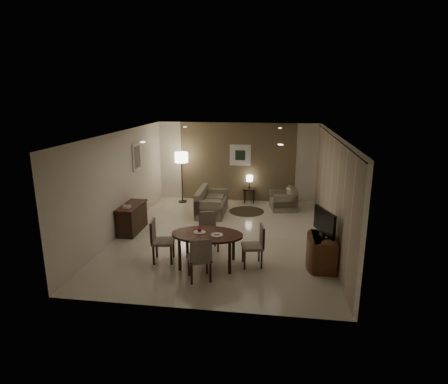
# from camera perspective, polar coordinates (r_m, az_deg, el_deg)

# --- Properties ---
(room_shell) EXTENTS (5.50, 7.00, 2.70)m
(room_shell) POSITION_cam_1_polar(r_m,az_deg,el_deg) (9.93, 0.16, 1.41)
(room_shell) COLOR beige
(room_shell) RESTS_ON ground
(taupe_accent) EXTENTS (3.96, 0.03, 2.70)m
(taupe_accent) POSITION_cam_1_polar(r_m,az_deg,el_deg) (12.93, 2.05, 4.56)
(taupe_accent) COLOR brown
(taupe_accent) RESTS_ON wall_back
(curtain_wall) EXTENTS (0.08, 6.70, 2.58)m
(curtain_wall) POSITION_cam_1_polar(r_m,az_deg,el_deg) (9.56, 15.94, 0.10)
(curtain_wall) COLOR beige
(curtain_wall) RESTS_ON wall_right
(curtain_rod) EXTENTS (0.03, 6.80, 0.03)m
(curtain_rod) POSITION_cam_1_polar(r_m,az_deg,el_deg) (9.32, 16.52, 7.97)
(curtain_rod) COLOR black
(curtain_rod) RESTS_ON wall_right
(art_back_frame) EXTENTS (0.72, 0.03, 0.72)m
(art_back_frame) POSITION_cam_1_polar(r_m,az_deg,el_deg) (12.86, 2.49, 5.63)
(art_back_frame) COLOR silver
(art_back_frame) RESTS_ON wall_back
(art_back_canvas) EXTENTS (0.34, 0.01, 0.34)m
(art_back_canvas) POSITION_cam_1_polar(r_m,az_deg,el_deg) (12.84, 2.49, 5.62)
(art_back_canvas) COLOR black
(art_back_canvas) RESTS_ON wall_back
(art_left_frame) EXTENTS (0.03, 0.60, 0.80)m
(art_left_frame) POSITION_cam_1_polar(r_m,az_deg,el_deg) (11.28, -13.14, 5.23)
(art_left_frame) COLOR silver
(art_left_frame) RESTS_ON wall_left
(art_left_canvas) EXTENTS (0.01, 0.46, 0.64)m
(art_left_canvas) POSITION_cam_1_polar(r_m,az_deg,el_deg) (11.27, -13.07, 5.23)
(art_left_canvas) COLOR gray
(art_left_canvas) RESTS_ON wall_left
(downlight_nl) EXTENTS (0.10, 0.10, 0.01)m
(downlight_nl) POSITION_cam_1_polar(r_m,az_deg,el_deg) (7.92, -12.26, 7.44)
(downlight_nl) COLOR white
(downlight_nl) RESTS_ON ceiling
(downlight_nr) EXTENTS (0.10, 0.10, 0.01)m
(downlight_nr) POSITION_cam_1_polar(r_m,az_deg,el_deg) (7.43, 8.62, 7.14)
(downlight_nr) COLOR white
(downlight_nr) RESTS_ON ceiling
(downlight_fl) EXTENTS (0.10, 0.10, 0.01)m
(downlight_fl) POSITION_cam_1_polar(r_m,az_deg,el_deg) (11.35, -5.96, 9.85)
(downlight_fl) COLOR white
(downlight_fl) RESTS_ON ceiling
(downlight_fr) EXTENTS (0.10, 0.10, 0.01)m
(downlight_fr) POSITION_cam_1_polar(r_m,az_deg,el_deg) (11.01, 8.53, 9.62)
(downlight_fr) COLOR white
(downlight_fr) RESTS_ON ceiling
(console_desk) EXTENTS (0.48, 1.20, 0.75)m
(console_desk) POSITION_cam_1_polar(r_m,az_deg,el_deg) (10.46, -13.82, -3.89)
(console_desk) COLOR #3F1D14
(console_desk) RESTS_ON floor
(telephone) EXTENTS (0.20, 0.14, 0.09)m
(telephone) POSITION_cam_1_polar(r_m,az_deg,el_deg) (10.07, -14.59, -2.14)
(telephone) COLOR white
(telephone) RESTS_ON console_desk
(tv_cabinet) EXTENTS (0.48, 0.90, 0.70)m
(tv_cabinet) POSITION_cam_1_polar(r_m,az_deg,el_deg) (8.42, 14.88, -8.82)
(tv_cabinet) COLOR brown
(tv_cabinet) RESTS_ON floor
(flat_tv) EXTENTS (0.36, 0.85, 0.60)m
(flat_tv) POSITION_cam_1_polar(r_m,az_deg,el_deg) (8.18, 15.05, -4.51)
(flat_tv) COLOR black
(flat_tv) RESTS_ON tv_cabinet
(dining_table) EXTENTS (1.55, 0.97, 0.73)m
(dining_table) POSITION_cam_1_polar(r_m,az_deg,el_deg) (8.24, -2.55, -8.74)
(dining_table) COLOR #3F1D14
(dining_table) RESTS_ON floor
(chair_near) EXTENTS (0.59, 0.59, 0.94)m
(chair_near) POSITION_cam_1_polar(r_m,az_deg,el_deg) (7.62, -3.78, -9.95)
(chair_near) COLOR gray
(chair_near) RESTS_ON floor
(chair_far) EXTENTS (0.56, 0.56, 0.90)m
(chair_far) POSITION_cam_1_polar(r_m,az_deg,el_deg) (8.97, -2.29, -6.12)
(chair_far) COLOR gray
(chair_far) RESTS_ON floor
(chair_left) EXTENTS (0.53, 0.53, 0.96)m
(chair_left) POSITION_cam_1_polar(r_m,az_deg,el_deg) (8.48, -9.23, -7.37)
(chair_left) COLOR gray
(chair_left) RESTS_ON floor
(chair_right) EXTENTS (0.52, 0.52, 0.91)m
(chair_right) POSITION_cam_1_polar(r_m,az_deg,el_deg) (8.20, 4.32, -8.19)
(chair_right) COLOR gray
(chair_right) RESTS_ON floor
(plate_a) EXTENTS (0.26, 0.26, 0.02)m
(plate_a) POSITION_cam_1_polar(r_m,az_deg,el_deg) (8.18, -3.76, -6.13)
(plate_a) COLOR white
(plate_a) RESTS_ON dining_table
(plate_b) EXTENTS (0.26, 0.26, 0.02)m
(plate_b) POSITION_cam_1_polar(r_m,az_deg,el_deg) (8.02, -1.09, -6.54)
(plate_b) COLOR white
(plate_b) RESTS_ON dining_table
(fruit_apple) EXTENTS (0.09, 0.09, 0.09)m
(fruit_apple) POSITION_cam_1_polar(r_m,az_deg,el_deg) (8.16, -3.77, -5.79)
(fruit_apple) COLOR #AD133E
(fruit_apple) RESTS_ON plate_a
(napkin) EXTENTS (0.12, 0.08, 0.03)m
(napkin) POSITION_cam_1_polar(r_m,az_deg,el_deg) (8.01, -1.09, -6.39)
(napkin) COLOR white
(napkin) RESTS_ON plate_b
(round_rug) EXTENTS (1.11, 1.11, 0.01)m
(round_rug) POSITION_cam_1_polar(r_m,az_deg,el_deg) (11.97, 3.47, -2.95)
(round_rug) COLOR #3A3220
(round_rug) RESTS_ON floor
(sofa) EXTENTS (1.65, 0.85, 0.77)m
(sofa) POSITION_cam_1_polar(r_m,az_deg,el_deg) (11.68, -1.89, -1.42)
(sofa) COLOR gray
(sofa) RESTS_ON floor
(armchair) EXTENTS (0.90, 0.94, 0.73)m
(armchair) POSITION_cam_1_polar(r_m,az_deg,el_deg) (12.20, 9.03, -1.01)
(armchair) COLOR gray
(armchair) RESTS_ON floor
(side_table) EXTENTS (0.39, 0.39, 0.50)m
(side_table) POSITION_cam_1_polar(r_m,az_deg,el_deg) (12.91, 3.87, -0.49)
(side_table) COLOR #311D10
(side_table) RESTS_ON floor
(table_lamp) EXTENTS (0.22, 0.22, 0.50)m
(table_lamp) POSITION_cam_1_polar(r_m,az_deg,el_deg) (12.79, 3.91, 1.67)
(table_lamp) COLOR #FFEAC1
(table_lamp) RESTS_ON side_table
(floor_lamp) EXTENTS (0.44, 0.44, 1.73)m
(floor_lamp) POSITION_cam_1_polar(r_m,az_deg,el_deg) (12.85, -6.43, 2.20)
(floor_lamp) COLOR #FFE5B7
(floor_lamp) RESTS_ON floor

